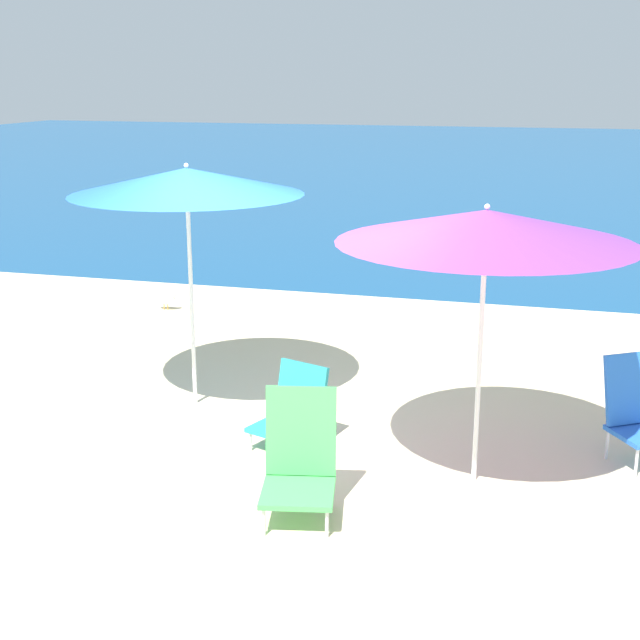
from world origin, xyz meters
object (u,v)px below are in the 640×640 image
Objects in this scene: beach_umbrella_blue at (187,181)px; beach_chair_blue at (635,410)px; beach_umbrella_purple at (486,227)px; seagull at (166,299)px; beach_chair_teal at (293,410)px; beach_chair_green at (300,459)px.

beach_umbrella_blue reaches higher than beach_chair_blue.
seagull is (-4.26, 3.89, -1.74)m from beach_umbrella_purple.
beach_chair_green is at bearing -50.96° from beach_chair_teal.
beach_chair_blue is 6.28m from seagull.
beach_chair_blue is 2.68m from beach_chair_green.
beach_chair_green reaches higher than beach_chair_teal.
beach_umbrella_blue is at bearing 143.44° from beach_chair_blue.
beach_umbrella_purple is 2.02m from beach_chair_green.
beach_chair_blue is at bearing 28.46° from beach_chair_teal.
beach_umbrella_purple is 2.46× the size of beach_chair_green.
beach_chair_green is 5.66m from seagull.
beach_chair_blue is 0.97× the size of beach_chair_green.
beach_umbrella_purple is at bearing 24.23° from beach_chair_green.
seagull is at bearing 119.30° from beach_umbrella_blue.
beach_chair_green is 3.13× the size of seagull.
beach_umbrella_blue is 8.01× the size of seagull.
beach_chair_teal is (-1.47, 0.28, -1.59)m from beach_umbrella_purple.
beach_chair_teal is 4.56m from seagull.
beach_chair_green is (0.38, -1.08, 0.09)m from beach_chair_teal.
beach_umbrella_blue is 2.76m from beach_umbrella_purple.
beach_umbrella_blue is at bearing 169.88° from beach_chair_teal.
beach_chair_green is (1.51, -1.72, -1.62)m from beach_umbrella_blue.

